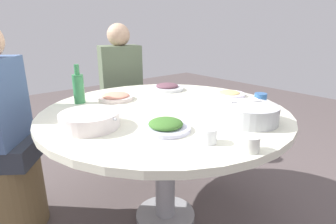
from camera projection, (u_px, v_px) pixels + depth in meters
ground at (165, 217)px, 1.71m from camera, size 8.00×8.00×0.00m
round_dining_table at (165, 125)px, 1.52m from camera, size 1.35×1.35×0.72m
rice_bowl at (250, 113)px, 1.27m from camera, size 0.27×0.27×0.09m
soup_bowl at (90, 120)px, 1.21m from camera, size 0.27×0.27×0.07m
dish_eggplant at (167, 87)px, 1.93m from camera, size 0.24×0.24×0.05m
dish_noodles at (229, 94)px, 1.76m from camera, size 0.21×0.21×0.04m
dish_shrimp at (116, 97)px, 1.67m from camera, size 0.22×0.22×0.04m
dish_greens at (166, 126)px, 1.18m from camera, size 0.22×0.22×0.05m
green_bottle at (79, 88)px, 1.58m from camera, size 0.06×0.06×0.23m
tea_cup_near at (260, 99)px, 1.57m from camera, size 0.07×0.07×0.07m
tea_cup_far at (250, 143)px, 0.98m from camera, size 0.07×0.07×0.06m
tea_cup_side at (208, 136)px, 1.05m from camera, size 0.07×0.07×0.06m
stool_for_diner_left at (14, 193)px, 1.60m from camera, size 0.34×0.34×0.43m
stool_for_diner_right at (124, 133)px, 2.50m from camera, size 0.31×0.31×0.43m
diner_right at (121, 76)px, 2.33m from camera, size 0.41×0.40×0.76m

